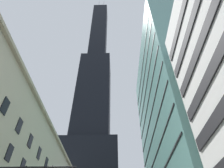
% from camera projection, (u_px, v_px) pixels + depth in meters
% --- Properties ---
extents(dark_skyscraper, '(29.26, 29.26, 217.77)m').
position_uv_depth(dark_skyscraper, '(92.00, 117.00, 115.25)').
color(dark_skyscraper, black).
rests_on(dark_skyscraper, ground).
extents(glass_office_midrise, '(15.64, 33.68, 46.85)m').
position_uv_depth(glass_office_midrise, '(187.00, 121.00, 41.28)').
color(glass_office_midrise, slate).
rests_on(glass_office_midrise, ground).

